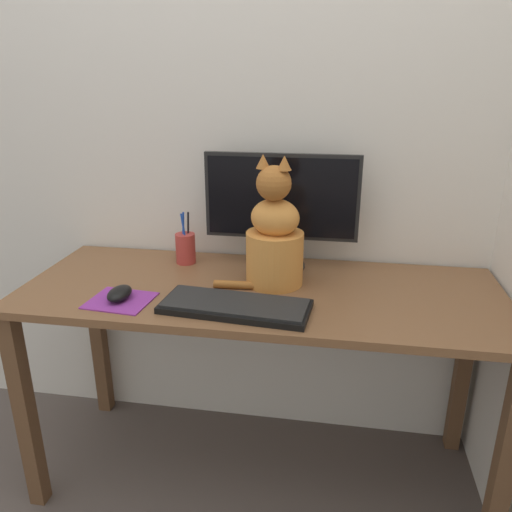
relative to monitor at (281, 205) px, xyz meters
The scene contains 9 objects.
ground_plane 0.96m from the monitor, 101.28° to the right, with size 12.00×12.00×0.00m, color #564C47.
wall_back 0.34m from the monitor, 107.02° to the left, with size 7.00×0.04×2.50m.
desk 0.38m from the monitor, 101.28° to the right, with size 1.49×0.58×0.72m.
monitor is the anchor object (origin of this frame).
keyboard 0.42m from the monitor, 103.31° to the right, with size 0.43×0.21×0.02m.
mousepad_left 0.60m from the monitor, 140.18° to the right, with size 0.19×0.17×0.00m.
computer_mouse_left 0.59m from the monitor, 140.93° to the right, with size 0.06×0.10×0.04m.
cat 0.17m from the monitor, 90.99° to the right, with size 0.29×0.22×0.41m.
pen_cup 0.37m from the monitor, behind, with size 0.07×0.07×0.18m.
Camera 1 is at (0.22, -1.41, 1.35)m, focal length 35.00 mm.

